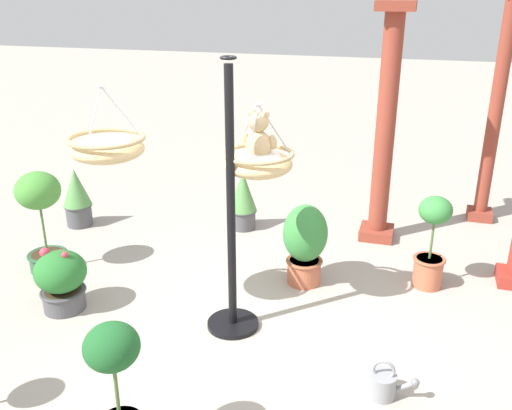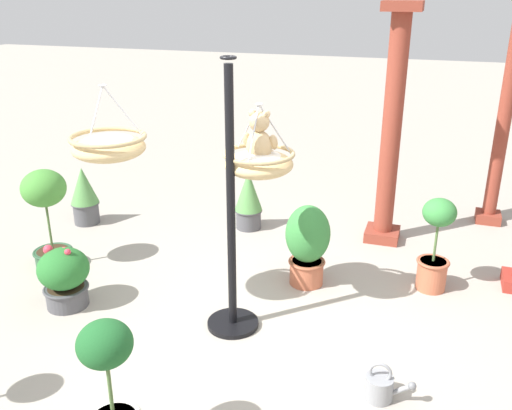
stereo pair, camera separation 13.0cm
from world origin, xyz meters
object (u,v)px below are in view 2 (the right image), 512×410
at_px(hanging_basket_left_high, 109,146).
at_px(greenhouse_pillar_far_back, 391,133).
at_px(potted_plant_conical_shrub, 84,195).
at_px(potted_plant_broad_leaf, 64,276).
at_px(potted_plant_flowering_red, 111,393).
at_px(potted_plant_small_succulent, 248,199).
at_px(hanging_basket_with_teddy, 259,162).
at_px(potted_plant_bushy_green, 435,245).
at_px(watering_can, 380,387).
at_px(teddy_bear, 260,139).
at_px(potted_plant_tall_leafy, 308,243).
at_px(display_pole_central, 232,254).
at_px(greenhouse_pillar_right, 505,113).
at_px(potted_plant_trailing_ivy, 47,210).

height_order(hanging_basket_left_high, greenhouse_pillar_far_back, greenhouse_pillar_far_back).
relative_size(potted_plant_conical_shrub, potted_plant_broad_leaf, 1.21).
relative_size(potted_plant_flowering_red, potted_plant_conical_shrub, 1.34).
height_order(potted_plant_small_succulent, potted_plant_broad_leaf, potted_plant_small_succulent).
distance_m(hanging_basket_with_teddy, potted_plant_bushy_green, 1.96).
bearing_deg(potted_plant_small_succulent, greenhouse_pillar_far_back, 6.76).
bearing_deg(potted_plant_flowering_red, hanging_basket_left_high, 118.89).
xyz_separation_m(greenhouse_pillar_far_back, watering_can, (0.30, -2.73, -1.15)).
relative_size(greenhouse_pillar_far_back, potted_plant_small_succulent, 3.59).
distance_m(teddy_bear, potted_plant_tall_leafy, 1.36).
xyz_separation_m(display_pole_central, potted_plant_bushy_green, (1.59, 1.19, -0.22)).
distance_m(greenhouse_pillar_right, potted_plant_conical_shrub, 5.07).
distance_m(potted_plant_small_succulent, potted_plant_broad_leaf, 2.41).
xyz_separation_m(hanging_basket_with_teddy, potted_plant_broad_leaf, (-1.70, -0.42, -1.11)).
height_order(hanging_basket_left_high, watering_can, hanging_basket_left_high).
bearing_deg(potted_plant_tall_leafy, teddy_bear, -112.91).
xyz_separation_m(display_pole_central, greenhouse_pillar_right, (2.20, 3.14, 0.68)).
distance_m(potted_plant_flowering_red, potted_plant_small_succulent, 3.60).
height_order(display_pole_central, potted_plant_small_succulent, display_pole_central).
bearing_deg(watering_can, hanging_basket_left_high, 171.47).
bearing_deg(watering_can, potted_plant_trailing_ivy, 164.43).
relative_size(hanging_basket_with_teddy, potted_plant_broad_leaf, 0.99).
bearing_deg(potted_plant_conical_shrub, display_pole_central, -31.49).
bearing_deg(greenhouse_pillar_right, hanging_basket_left_high, -133.33).
xyz_separation_m(hanging_basket_left_high, potted_plant_flowering_red, (0.75, -1.37, -1.10)).
relative_size(potted_plant_small_succulent, potted_plant_broad_leaf, 1.22).
xyz_separation_m(hanging_basket_with_teddy, greenhouse_pillar_right, (2.05, 2.89, -0.05)).
relative_size(hanging_basket_with_teddy, potted_plant_bushy_green, 0.63).
relative_size(hanging_basket_with_teddy, potted_plant_conical_shrub, 0.82).
bearing_deg(hanging_basket_with_teddy, greenhouse_pillar_far_back, 66.15).
relative_size(potted_plant_conical_shrub, watering_can, 2.04).
bearing_deg(potted_plant_flowering_red, potted_plant_small_succulent, 95.90).
height_order(potted_plant_flowering_red, potted_plant_tall_leafy, potted_plant_flowering_red).
relative_size(greenhouse_pillar_far_back, potted_plant_trailing_ivy, 2.47).
relative_size(display_pole_central, potted_plant_conical_shrub, 3.17).
relative_size(potted_plant_bushy_green, potted_plant_conical_shrub, 1.30).
height_order(hanging_basket_left_high, greenhouse_pillar_right, greenhouse_pillar_right).
bearing_deg(potted_plant_bushy_green, potted_plant_conical_shrub, 175.26).
bearing_deg(watering_can, teddy_bear, 145.36).
xyz_separation_m(greenhouse_pillar_right, watering_can, (-0.89, -3.67, -1.26)).
relative_size(potted_plant_small_succulent, potted_plant_trailing_ivy, 0.69).
distance_m(potted_plant_tall_leafy, potted_plant_bushy_green, 1.20).
relative_size(potted_plant_tall_leafy, potted_plant_bushy_green, 0.88).
bearing_deg(potted_plant_bushy_green, greenhouse_pillar_far_back, 119.64).
xyz_separation_m(potted_plant_tall_leafy, watering_can, (0.89, -1.45, -0.34)).
xyz_separation_m(potted_plant_bushy_green, watering_can, (-0.28, -1.72, -0.37)).
xyz_separation_m(display_pole_central, potted_plant_small_succulent, (-0.56, 2.02, -0.32)).
bearing_deg(greenhouse_pillar_right, potted_plant_flowering_red, -116.96).
bearing_deg(hanging_basket_left_high, watering_can, -8.53).
height_order(display_pole_central, potted_plant_broad_leaf, display_pole_central).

